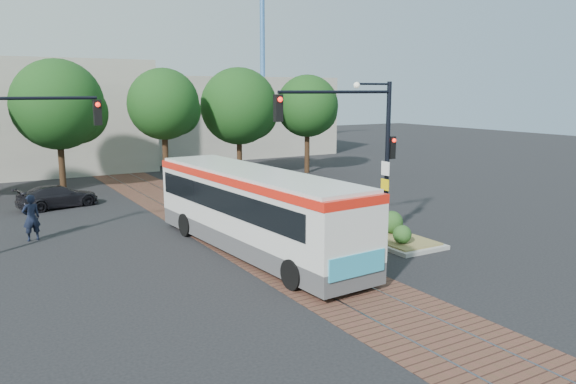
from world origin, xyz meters
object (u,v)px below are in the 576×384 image
object	(u,v)px
signal_pole_left	(0,149)
parked_car	(58,196)
city_bus	(254,207)
signal_pole_main	(363,136)
officer	(31,218)
traffic_island	(381,229)

from	to	relation	value
signal_pole_left	parked_car	xyz separation A→B (m)	(2.86, 8.03, -3.29)
city_bus	signal_pole_left	world-z (taller)	signal_pole_left
signal_pole_main	parked_car	size ratio (longest dim) A/B	1.52
signal_pole_main	officer	world-z (taller)	signal_pole_main
signal_pole_left	traffic_island	bearing A→B (deg)	-20.36
traffic_island	parked_car	bearing A→B (deg)	128.62
traffic_island	officer	size ratio (longest dim) A/B	2.81
traffic_island	signal_pole_left	distance (m)	14.50
traffic_island	signal_pole_main	size ratio (longest dim) A/B	0.87
officer	parked_car	size ratio (longest dim) A/B	0.47
signal_pole_main	signal_pole_left	world-z (taller)	signal_pole_main
traffic_island	parked_car	size ratio (longest dim) A/B	1.31
city_bus	parked_car	size ratio (longest dim) A/B	2.89
signal_pole_main	signal_pole_left	distance (m)	13.14
traffic_island	parked_car	world-z (taller)	parked_car
traffic_island	signal_pole_left	size ratio (longest dim) A/B	0.87
city_bus	signal_pole_main	distance (m)	5.11
signal_pole_main	officer	bearing A→B (deg)	149.75
signal_pole_main	officer	distance (m)	13.44
traffic_island	officer	xyz separation A→B (m)	(-12.23, 6.66, 0.60)
traffic_island	parked_car	xyz separation A→B (m)	(-10.32, 12.92, 0.24)
officer	parked_car	xyz separation A→B (m)	(1.90, 6.26, -0.35)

